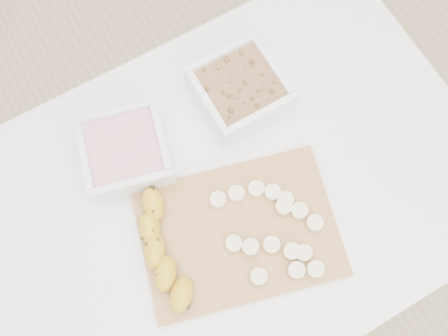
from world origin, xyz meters
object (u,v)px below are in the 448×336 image
cutting_board (239,232)px  table (231,201)px  bowl_yogurt (126,152)px  banana (164,252)px  bowl_granola (240,90)px

cutting_board → table: bearing=68.7°
bowl_yogurt → cutting_board: bearing=-64.5°
cutting_board → banana: banana is taller
table → cutting_board: (-0.03, -0.08, 0.10)m
table → bowl_granola: (0.11, 0.16, 0.13)m
table → cutting_board: cutting_board is taller
cutting_board → banana: size_ratio=1.59×
banana → cutting_board: bearing=9.4°
table → bowl_yogurt: 0.25m
bowl_granola → banana: bowl_granola is taller
bowl_granola → banana: 0.35m
table → bowl_granola: 0.24m
table → banana: size_ratio=4.39×
cutting_board → bowl_granola: bearing=59.4°
table → banana: banana is taller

